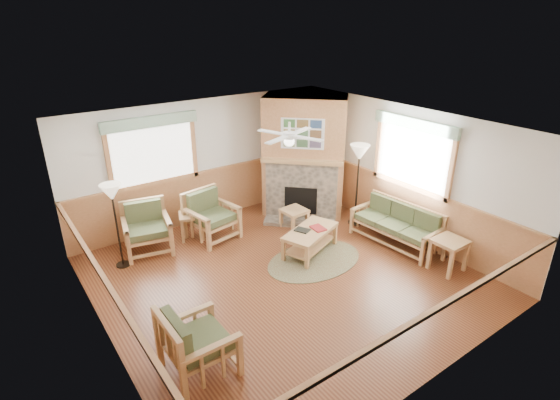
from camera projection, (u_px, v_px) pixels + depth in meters
floor at (285, 277)px, 7.78m from camera, size 6.00×6.00×0.01m
ceiling at (285, 128)px, 6.71m from camera, size 6.00×6.00×0.01m
wall_back at (203, 162)px, 9.48m from camera, size 6.00×0.02×2.70m
wall_front at (440, 296)px, 5.01m from camera, size 6.00×0.02×2.70m
wall_left at (98, 264)px, 5.64m from camera, size 0.02×6.00×2.70m
wall_right at (404, 172)px, 8.85m from camera, size 0.02×6.00×2.70m
wainscot at (285, 250)px, 7.56m from camera, size 6.00×6.00×1.10m
fireplace at (304, 156)px, 9.87m from camera, size 3.11×3.11×2.70m
window_back at (148, 114)px, 8.39m from camera, size 1.90×0.16×1.50m
window_right at (418, 117)px, 8.21m from camera, size 0.16×1.90×1.50m
ceiling_fan at (289, 124)px, 7.11m from camera, size 1.59×1.59×0.36m
sofa at (396, 225)px, 8.77m from camera, size 1.82×0.86×0.81m
armchair_back_left at (147, 229)px, 8.45m from camera, size 1.02×1.02×0.96m
armchair_back_right at (212, 216)px, 8.94m from camera, size 1.02×1.02×0.99m
armchair_left at (198, 341)px, 5.59m from camera, size 0.84×0.84×0.94m
coffee_table at (310, 241)px, 8.50m from camera, size 1.35×1.00×0.48m
end_table_chairs at (192, 226)px, 9.05m from camera, size 0.61×0.60×0.54m
end_table_sofa at (448, 255)px, 7.89m from camera, size 0.55×0.52×0.61m
footstool at (294, 218)px, 9.49m from camera, size 0.51×0.51×0.43m
braided_rug at (314, 260)px, 8.29m from camera, size 2.27×2.27×0.01m
floor_lamp_left at (117, 226)px, 7.82m from camera, size 0.48×0.48×1.63m
floor_lamp_right at (357, 185)px, 9.41m from camera, size 0.54×0.54×1.82m
book_red at (318, 227)px, 8.43m from camera, size 0.25×0.32×0.03m
book_dark at (302, 230)px, 8.36m from camera, size 0.30×0.33×0.02m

